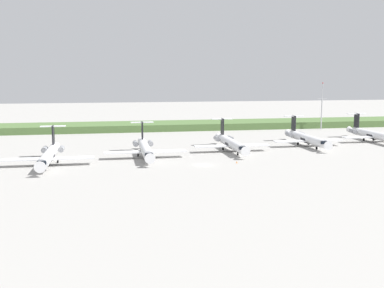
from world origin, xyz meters
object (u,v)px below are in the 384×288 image
(regional_jet_second, at_px, (49,155))
(regional_jet_fifth, at_px, (306,138))
(safety_cone_front_marker, at_px, (237,162))
(regional_jet_third, at_px, (145,148))
(antenna_mast, at_px, (322,110))
(regional_jet_sixth, at_px, (372,134))
(regional_jet_fourth, at_px, (231,143))

(regional_jet_second, bearing_deg, regional_jet_fifth, 12.87)
(regional_jet_second, distance_m, safety_cone_front_marker, 48.76)
(regional_jet_third, relative_size, regional_jet_fifth, 1.00)
(regional_jet_second, distance_m, antenna_mast, 120.39)
(regional_jet_second, bearing_deg, regional_jet_third, 13.94)
(regional_jet_second, relative_size, antenna_mast, 1.55)
(regional_jet_sixth, bearing_deg, regional_jet_third, -168.35)
(regional_jet_fourth, bearing_deg, regional_jet_sixth, 10.98)
(regional_jet_sixth, bearing_deg, safety_cone_front_marker, -152.65)
(safety_cone_front_marker, bearing_deg, regional_jet_second, 171.97)
(regional_jet_fourth, height_order, regional_jet_sixth, same)
(regional_jet_third, bearing_deg, antenna_mast, 33.87)
(regional_jet_third, bearing_deg, regional_jet_fifth, 12.37)
(regional_jet_fourth, bearing_deg, regional_jet_fifth, 11.73)
(regional_jet_sixth, bearing_deg, regional_jet_fourth, -169.02)
(regional_jet_third, xyz_separation_m, regional_jet_sixth, (80.29, 16.56, 0.00))
(regional_jet_fourth, xyz_separation_m, antenna_mast, (52.82, 47.10, 5.79))
(regional_jet_fourth, bearing_deg, antenna_mast, 41.72)
(regional_jet_fourth, height_order, antenna_mast, antenna_mast)
(regional_jet_fourth, distance_m, antenna_mast, 71.00)
(safety_cone_front_marker, bearing_deg, regional_jet_fifth, 39.11)
(regional_jet_second, xyz_separation_m, regional_jet_third, (25.21, 6.26, 0.00))
(regional_jet_fourth, bearing_deg, regional_jet_third, -166.98)
(regional_jet_fifth, xyz_separation_m, antenna_mast, (25.77, 41.48, 5.79))
(regional_jet_sixth, relative_size, safety_cone_front_marker, 56.36)
(regional_jet_fifth, distance_m, safety_cone_front_marker, 39.39)
(regional_jet_second, bearing_deg, regional_jet_sixth, 12.20)
(regional_jet_fifth, height_order, antenna_mast, antenna_mast)
(regional_jet_third, bearing_deg, regional_jet_second, -166.06)
(regional_jet_fifth, height_order, regional_jet_sixth, same)
(antenna_mast, height_order, safety_cone_front_marker, antenna_mast)
(regional_jet_second, distance_m, regional_jet_sixth, 107.94)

